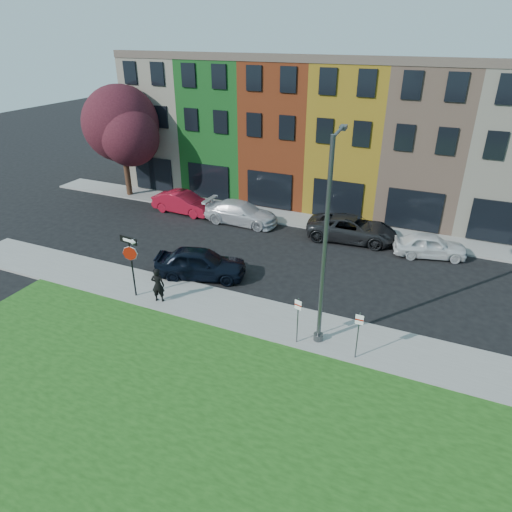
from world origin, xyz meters
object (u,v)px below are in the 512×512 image
at_px(stop_sign, 130,255).
at_px(man, 158,285).
at_px(sedan_near, 200,263).
at_px(street_lamp, 326,245).

height_order(stop_sign, man, stop_sign).
height_order(stop_sign, sedan_near, stop_sign).
relative_size(stop_sign, man, 1.83).
bearing_deg(sedan_near, street_lamp, -127.40).
distance_m(sedan_near, street_lamp, 8.68).
height_order(man, street_lamp, street_lamp).
distance_m(stop_sign, sedan_near, 3.98).
bearing_deg(street_lamp, stop_sign, 177.67).
bearing_deg(street_lamp, sedan_near, 154.76).
relative_size(man, street_lamp, 0.20).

